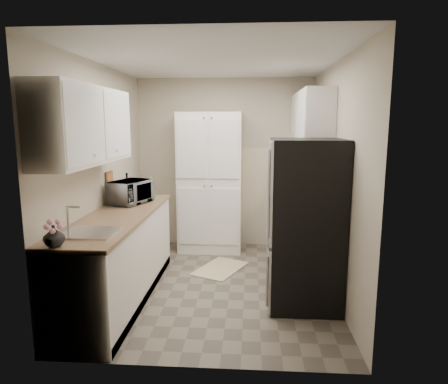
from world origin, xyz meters
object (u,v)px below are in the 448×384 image
object	(u,v)px
refrigerator	(305,224)
toaster_oven	(290,183)
electric_range	(298,237)
microwave	(130,192)
pantry_cabinet	(210,183)
wine_bottle	(127,187)

from	to	relation	value
refrigerator	toaster_oven	xyz separation A→B (m)	(-0.01, 1.60, 0.17)
electric_range	microwave	world-z (taller)	microwave
electric_range	refrigerator	distance (m)	0.88
pantry_cabinet	wine_bottle	distance (m)	1.30
refrigerator	toaster_oven	size ratio (longest dim) A/B	4.79
electric_range	pantry_cabinet	bearing A→B (deg)	141.78
toaster_oven	wine_bottle	bearing A→B (deg)	-177.70
toaster_oven	electric_range	bearing A→B (deg)	-105.01
toaster_oven	refrigerator	bearing A→B (deg)	-107.85
pantry_cabinet	microwave	bearing A→B (deg)	-125.03
pantry_cabinet	microwave	world-z (taller)	pantry_cabinet
pantry_cabinet	microwave	distance (m)	1.43
electric_range	refrigerator	xyz separation A→B (m)	(-0.03, -0.80, 0.37)
pantry_cabinet	electric_range	size ratio (longest dim) A/B	1.77
pantry_cabinet	toaster_oven	xyz separation A→B (m)	(1.13, -0.13, 0.02)
refrigerator	wine_bottle	world-z (taller)	refrigerator
pantry_cabinet	wine_bottle	world-z (taller)	pantry_cabinet
microwave	toaster_oven	size ratio (longest dim) A/B	1.38
electric_range	wine_bottle	world-z (taller)	wine_bottle
refrigerator	toaster_oven	bearing A→B (deg)	90.36
refrigerator	wine_bottle	distance (m)	2.25
pantry_cabinet	refrigerator	size ratio (longest dim) A/B	1.18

